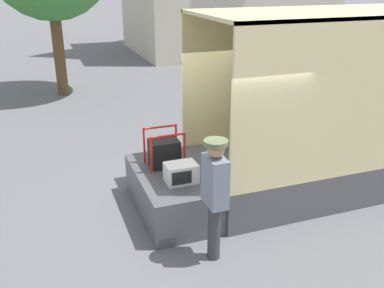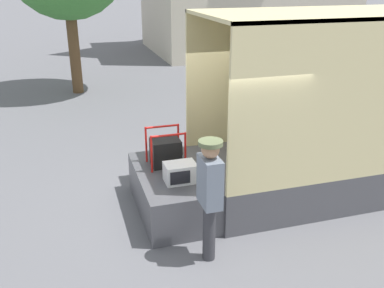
% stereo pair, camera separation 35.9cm
% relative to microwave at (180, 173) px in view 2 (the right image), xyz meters
% --- Properties ---
extents(ground_plane, '(160.00, 160.00, 0.00)m').
position_rel_microwave_xyz_m(ground_plane, '(0.52, 0.37, -0.87)').
color(ground_plane, slate).
extents(tailgate_deck, '(1.14, 2.07, 0.72)m').
position_rel_microwave_xyz_m(tailgate_deck, '(-0.05, 0.37, -0.51)').
color(tailgate_deck, '#4C4C51').
rests_on(tailgate_deck, ground).
extents(microwave, '(0.50, 0.37, 0.31)m').
position_rel_microwave_xyz_m(microwave, '(0.00, 0.00, 0.00)').
color(microwave, white).
rests_on(microwave, tailgate_deck).
extents(portable_generator, '(0.62, 0.49, 0.65)m').
position_rel_microwave_xyz_m(portable_generator, '(-0.05, 0.69, 0.09)').
color(portable_generator, black).
rests_on(portable_generator, tailgate_deck).
extents(worker_person, '(0.33, 0.44, 1.81)m').
position_rel_microwave_xyz_m(worker_person, '(0.11, -1.10, 0.25)').
color(worker_person, '#38383D').
rests_on(worker_person, ground).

